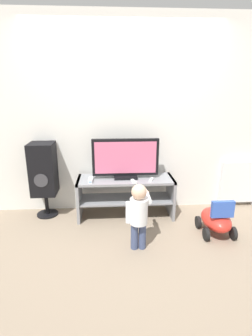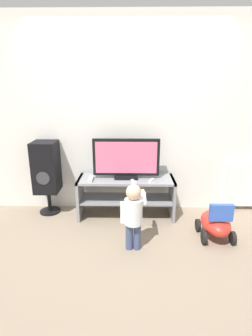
% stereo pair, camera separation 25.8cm
% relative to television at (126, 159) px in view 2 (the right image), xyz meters
% --- Properties ---
extents(ground_plane, '(16.00, 16.00, 0.00)m').
position_rel_television_xyz_m(ground_plane, '(0.00, -0.24, -0.80)').
color(ground_plane, gray).
extents(wall_back, '(10.00, 0.06, 2.60)m').
position_rel_television_xyz_m(wall_back, '(0.00, 0.28, 0.50)').
color(wall_back, silver).
rests_on(wall_back, ground_plane).
extents(tv_stand, '(1.27, 0.44, 0.54)m').
position_rel_television_xyz_m(tv_stand, '(0.00, -0.02, -0.44)').
color(tv_stand, gray).
rests_on(tv_stand, ground_plane).
extents(television, '(0.86, 0.20, 0.53)m').
position_rel_television_xyz_m(television, '(0.00, 0.00, 0.00)').
color(television, black).
rests_on(television, tv_stand).
extents(game_console, '(0.05, 0.17, 0.04)m').
position_rel_television_xyz_m(game_console, '(-0.45, -0.11, -0.24)').
color(game_console, white).
rests_on(game_console, tv_stand).
extents(remote_primary, '(0.08, 0.13, 0.03)m').
position_rel_television_xyz_m(remote_primary, '(0.33, -0.12, -0.25)').
color(remote_primary, white).
rests_on(remote_primary, tv_stand).
extents(remote_secondary, '(0.07, 0.13, 0.03)m').
position_rel_television_xyz_m(remote_secondary, '(0.10, -0.17, -0.25)').
color(remote_secondary, white).
rests_on(remote_secondary, tv_stand).
extents(child, '(0.28, 0.43, 0.74)m').
position_rel_television_xyz_m(child, '(0.09, -0.79, -0.36)').
color(child, '#3F4C72').
rests_on(child, ground_plane).
extents(speaker_tower, '(0.32, 0.33, 1.01)m').
position_rel_television_xyz_m(speaker_tower, '(-1.08, 0.07, -0.15)').
color(speaker_tower, black).
rests_on(speaker_tower, ground_plane).
extents(ride_on_toy, '(0.36, 0.51, 0.48)m').
position_rel_television_xyz_m(ride_on_toy, '(1.04, -0.56, -0.61)').
color(ride_on_toy, red).
rests_on(ride_on_toy, ground_plane).
extents(radiator, '(0.63, 0.08, 0.68)m').
position_rel_television_xyz_m(radiator, '(1.70, 0.21, -0.43)').
color(radiator, white).
rests_on(radiator, ground_plane).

